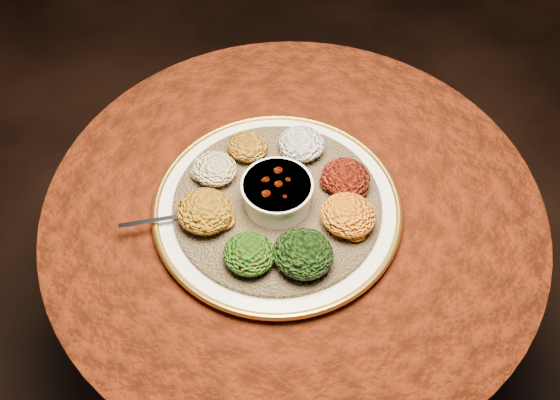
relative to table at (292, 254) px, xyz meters
The scene contains 13 objects.
table is the anchor object (origin of this frame).
platter 0.20m from the table, 118.89° to the right, with size 0.55×0.55×0.02m.
injera 0.21m from the table, 118.89° to the right, with size 0.39×0.39×0.01m, color olive.
stew_bowl 0.24m from the table, 118.89° to the right, with size 0.13×0.13×0.05m.
spoon 0.30m from the table, 132.65° to the right, with size 0.11×0.11×0.01m.
portion_ayib 0.26m from the table, 115.15° to the left, with size 0.09×0.09×0.04m, color white.
portion_kitfo 0.25m from the table, 47.89° to the left, with size 0.09×0.09×0.04m, color black.
portion_tikil 0.26m from the table, ahead, with size 0.10×0.10×0.05m, color #B4770F.
portion_gomen 0.27m from the table, 51.42° to the right, with size 0.11×0.10×0.05m, color black.
portion_mixveg 0.28m from the table, 85.67° to the right, with size 0.09×0.09×0.04m, color #972E09.
portion_kik 0.29m from the table, 127.82° to the right, with size 0.10×0.10×0.05m, color #BA6610.
portion_timatim 0.28m from the table, 164.08° to the right, with size 0.09×0.08×0.04m, color maroon.
portion_shiro 0.27m from the table, 163.76° to the left, with size 0.08×0.08×0.04m, color #A16713.
Camera 1 is at (0.37, -0.60, 1.69)m, focal length 40.00 mm.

